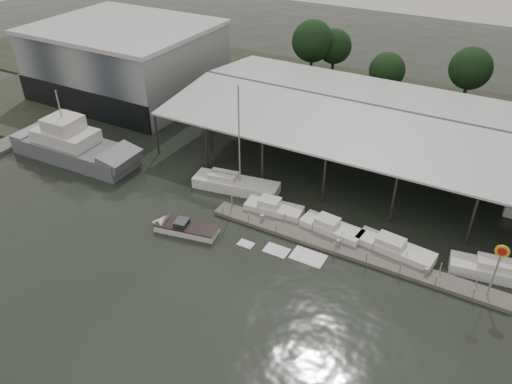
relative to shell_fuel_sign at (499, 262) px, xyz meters
The scene contains 16 objects.
ground 29.06m from the shell_fuel_sign, 159.69° to the right, with size 200.00×200.00×0.00m, color black.
land_strip_far 42.05m from the shell_fuel_sign, 130.15° to the left, with size 140.00×30.00×0.30m.
land_strip_west 70.03m from the shell_fuel_sign, 163.37° to the left, with size 20.00×40.00×0.30m.
storage_warehouse 58.52m from the shell_fuel_sign, 160.06° to the left, with size 24.50×20.50×10.50m.
covered_boat_shed 20.71m from the shell_fuel_sign, 119.05° to the left, with size 58.24×24.00×6.96m.
trawler_dock 57.26m from the shell_fuel_sign, behind, with size 3.00×18.00×0.50m.
floating_dock 12.57m from the shell_fuel_sign, behind, with size 28.00×2.00×1.40m.
shell_fuel_sign is the anchor object (origin of this frame).
grey_trawler 46.97m from the shell_fuel_sign, behind, with size 16.66×5.58×8.84m.
white_sailboat 27.10m from the shell_fuel_sign, behind, with size 9.75×4.12×12.29m.
speedboat_underway 27.94m from the shell_fuel_sign, 170.00° to the right, with size 17.68×5.29×2.00m.
moored_cruiser_0 21.15m from the shell_fuel_sign, behind, with size 6.04×2.77×1.70m.
moored_cruiser_1 14.92m from the shell_fuel_sign, behind, with size 6.26×2.81×1.70m.
moored_cruiser_2 9.08m from the shell_fuel_sign, 167.78° to the left, with size 7.37×3.03×1.70m.
moored_cruiser_3 4.59m from the shell_fuel_sign, 83.09° to the left, with size 8.26×3.42×1.70m.
horizon_tree_line 38.54m from the shell_fuel_sign, 97.41° to the left, with size 68.01×11.58×10.29m.
Camera 1 is at (24.75, -24.99, 29.83)m, focal length 35.00 mm.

